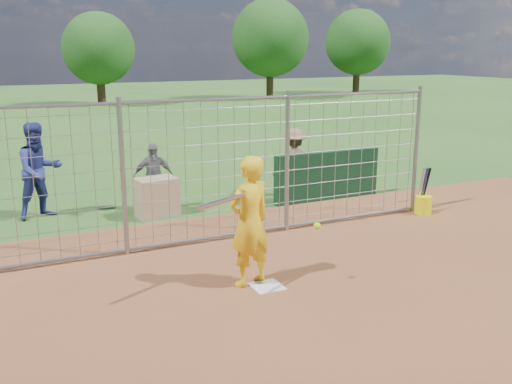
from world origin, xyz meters
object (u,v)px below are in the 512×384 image
bystander_c (294,162)px  bucket_with_bats (423,202)px  bystander_a (39,171)px  bystander_b (153,177)px  equipment_bin (157,197)px  batter (250,222)px

bystander_c → bucket_with_bats: size_ratio=1.60×
bystander_a → bystander_b: (2.18, -0.48, -0.24)m
bystander_b → bystander_c: bearing=6.4°
equipment_bin → bystander_a: bearing=148.4°
bystander_a → equipment_bin: (2.10, -0.96, -0.57)m
equipment_bin → bucket_with_bats: size_ratio=0.82×
bystander_b → equipment_bin: bystander_b is taller
batter → bystander_c: size_ratio=1.22×
bystander_b → bucket_with_bats: size_ratio=1.48×
bystander_a → bystander_b: size_ratio=1.34×
batter → bucket_with_bats: bearing=-174.7°
batter → bucket_with_bats: (4.75, 1.74, -0.70)m
batter → equipment_bin: batter is taller
batter → bystander_a: bystander_a is taller
bystander_b → bucket_with_bats: 5.62m
bystander_a → bucket_with_bats: (7.12, -3.13, -0.72)m
bystander_b → bucket_with_bats: bearing=-19.3°
bystander_c → batter: bearing=60.2°
batter → equipment_bin: (-0.27, 3.91, -0.55)m
batter → bystander_a: size_ratio=0.98×
bystander_b → bystander_c: (3.27, -0.14, 0.06)m
bystander_a → bystander_b: bystander_a is taller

